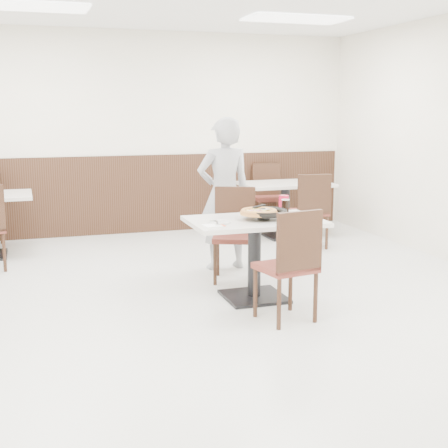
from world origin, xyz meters
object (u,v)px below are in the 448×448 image
object	(u,v)px
side_plate	(220,222)
red_cup	(284,203)
pizza_pan	(265,215)
bg_table_right	(285,210)
diner_person	(224,194)
bg_chair_right_near	(309,210)
pizza	(259,213)
main_table	(254,259)
chair_near	(286,265)
cola_glass	(285,207)
bg_chair_right_far	(269,197)
chair_far	(234,235)

from	to	relation	value
side_plate	red_cup	xyz separation A→B (m)	(0.78, 0.42, 0.07)
pizza_pan	red_cup	distance (m)	0.48
pizza_pan	bg_table_right	xyz separation A→B (m)	(1.32, 2.56, -0.42)
red_cup	bg_table_right	world-z (taller)	red_cup
diner_person	bg_table_right	world-z (taller)	diner_person
bg_chair_right_near	diner_person	bearing A→B (deg)	-143.69
side_plate	diner_person	xyz separation A→B (m)	(0.44, 1.25, 0.07)
pizza	pizza_pan	bearing A→B (deg)	5.87
main_table	pizza_pan	xyz separation A→B (m)	(0.09, -0.02, 0.42)
pizza_pan	bg_table_right	distance (m)	2.91
red_cup	chair_near	bearing A→B (deg)	-112.01
cola_glass	bg_chair_right_far	xyz separation A→B (m)	(1.03, 2.96, -0.34)
side_plate	chair_far	bearing A→B (deg)	62.72
chair_near	pizza_pan	xyz separation A→B (m)	(0.05, 0.62, 0.32)
chair_near	side_plate	distance (m)	0.73
chair_far	diner_person	size ratio (longest dim) A/B	0.57
bg_chair_right_near	bg_chair_right_far	bearing A→B (deg)	100.26
pizza_pan	bg_chair_right_far	world-z (taller)	bg_chair_right_far
red_cup	diner_person	size ratio (longest dim) A/B	0.10
chair_near	pizza	xyz separation A→B (m)	(-0.01, 0.61, 0.34)
chair_far	pizza_pan	size ratio (longest dim) A/B	2.70
bg_chair_right_near	bg_chair_right_far	world-z (taller)	same
pizza_pan	cola_glass	distance (m)	0.38
pizza	red_cup	distance (m)	0.53
chair_near	bg_chair_right_near	xyz separation A→B (m)	(1.41, 2.49, 0.00)
chair_near	bg_chair_right_far	world-z (taller)	same
chair_near	pizza_pan	distance (m)	0.69
bg_chair_right_near	bg_chair_right_far	distance (m)	1.31
bg_chair_right_near	red_cup	bearing A→B (deg)	-114.45
cola_glass	diner_person	size ratio (longest dim) A/B	0.08
main_table	cola_glass	distance (m)	0.62
red_cup	bg_chair_right_near	world-z (taller)	bg_chair_right_near
diner_person	bg_chair_right_near	xyz separation A→B (m)	(1.36, 0.70, -0.35)
red_cup	bg_chair_right_far	size ratio (longest dim) A/B	0.17
red_cup	diner_person	bearing A→B (deg)	112.50
main_table	bg_chair_right_near	distance (m)	2.35
pizza	side_plate	distance (m)	0.40
chair_near	cola_glass	bearing A→B (deg)	56.22
chair_far	cola_glass	xyz separation A→B (m)	(0.37, -0.43, 0.34)
side_plate	bg_chair_right_near	bearing A→B (deg)	47.29
pizza_pan	bg_chair_right_near	world-z (taller)	bg_chair_right_near
side_plate	bg_chair_right_near	world-z (taller)	bg_chair_right_near
cola_glass	bg_chair_right_near	distance (m)	1.99
main_table	bg_table_right	size ratio (longest dim) A/B	1.00
main_table	side_plate	bearing A→B (deg)	-164.49
pizza_pan	bg_chair_right_far	xyz separation A→B (m)	(1.33, 3.18, -0.32)
cola_glass	diner_person	bearing A→B (deg)	108.23
chair_near	bg_chair_right_far	bearing A→B (deg)	59.09
bg_chair_right_far	side_plate	bearing A→B (deg)	68.27
chair_far	side_plate	xyz separation A→B (m)	(-0.38, -0.73, 0.28)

